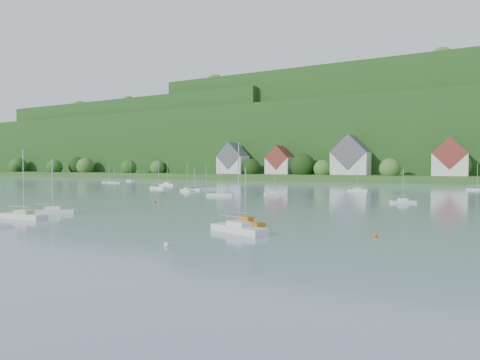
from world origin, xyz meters
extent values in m
cube|color=#274F1D|center=(0.00, 200.00, 1.50)|extent=(600.00, 60.00, 3.00)
cube|color=#163F14|center=(0.00, 275.00, 20.00)|extent=(620.00, 160.00, 40.00)
cube|color=#163F14|center=(-150.00, 260.00, 24.00)|extent=(200.00, 120.00, 52.00)
cube|color=#163F14|center=(10.00, 270.00, 28.00)|extent=(240.00, 130.00, 60.00)
sphere|color=#336124|center=(-162.23, 187.01, 6.64)|extent=(11.19, 11.19, 11.19)
sphere|color=#336124|center=(-108.08, 191.48, 5.80)|extent=(8.61, 8.61, 8.61)
sphere|color=#214F17|center=(-119.76, 180.47, 5.94)|extent=(9.03, 9.03, 9.03)
sphere|color=#336124|center=(-6.80, 183.88, 5.66)|extent=(8.19, 8.19, 8.19)
sphere|color=#336124|center=(-51.96, 186.07, 5.11)|extent=(6.49, 6.49, 6.49)
sphere|color=#214F17|center=(-229.67, 187.03, 6.88)|extent=(11.94, 11.94, 11.94)
sphere|color=#336124|center=(46.85, 192.08, 6.95)|extent=(12.16, 12.16, 12.16)
sphere|color=#336124|center=(22.99, 179.93, 5.84)|extent=(8.73, 8.73, 8.73)
sphere|color=black|center=(-43.87, 185.86, 6.03)|extent=(9.32, 9.32, 9.32)
sphere|color=black|center=(-170.45, 193.35, 6.09)|extent=(9.50, 9.50, 9.50)
sphere|color=black|center=(-174.62, 191.87, 6.87)|extent=(11.91, 11.91, 11.91)
sphere|color=#214F17|center=(-182.02, 179.81, 6.22)|extent=(9.91, 9.91, 9.91)
sphere|color=black|center=(-227.09, 184.20, 5.00)|extent=(6.16, 6.16, 6.16)
sphere|color=black|center=(-17.00, 186.36, 6.87)|extent=(11.92, 11.92, 11.92)
sphere|color=#336124|center=(-119.71, 228.54, 51.84)|extent=(10.52, 10.52, 10.52)
sphere|color=#336124|center=(-223.02, 236.35, 52.41)|extent=(13.75, 13.75, 13.75)
sphere|color=#214F17|center=(-84.27, 263.14, 51.80)|extent=(10.29, 10.29, 10.29)
sphere|color=black|center=(-190.36, 258.01, 51.80)|extent=(10.31, 10.31, 10.31)
sphere|color=black|center=(-175.19, 233.35, 51.42)|extent=(8.14, 8.14, 8.14)
sphere|color=#336124|center=(-177.57, 262.59, 51.25)|extent=(7.15, 7.15, 7.15)
sphere|color=black|center=(-243.68, 258.03, 52.04)|extent=(11.66, 11.66, 11.66)
sphere|color=black|center=(-68.16, 251.39, 51.26)|extent=(7.18, 7.18, 7.18)
sphere|color=#336124|center=(-157.98, 221.69, 51.56)|extent=(8.89, 8.89, 8.89)
sphere|color=#214F17|center=(-234.52, 225.00, 51.36)|extent=(7.77, 7.77, 7.77)
sphere|color=black|center=(-193.31, 253.95, 51.74)|extent=(9.97, 9.97, 9.97)
sphere|color=#214F17|center=(39.50, 255.03, 60.25)|extent=(12.83, 12.83, 12.83)
sphere|color=#336124|center=(-39.93, 242.18, 59.43)|extent=(8.18, 8.18, 8.18)
sphere|color=#214F17|center=(1.11, 279.65, 60.23)|extent=(12.73, 12.73, 12.73)
sphere|color=#336124|center=(39.25, 231.29, 60.09)|extent=(11.95, 11.95, 11.95)
sphere|color=#336124|center=(-47.14, 274.29, 59.24)|extent=(7.07, 7.07, 7.07)
sphere|color=black|center=(-3.47, 243.31, 59.44)|extent=(8.21, 8.21, 8.21)
sphere|color=#336124|center=(-22.82, 267.10, 60.14)|extent=(12.24, 12.24, 12.24)
sphere|color=#336124|center=(-95.50, 235.90, 60.39)|extent=(13.65, 13.65, 13.65)
sphere|color=#214F17|center=(-39.98, 262.14, 42.10)|extent=(12.01, 12.01, 12.01)
sphere|color=black|center=(-3.70, 272.21, 42.75)|extent=(15.72, 15.72, 15.72)
sphere|color=#214F17|center=(10.88, 267.92, 41.84)|extent=(10.54, 10.54, 10.54)
sphere|color=#214F17|center=(-193.30, 298.62, 41.43)|extent=(8.18, 8.18, 8.18)
sphere|color=black|center=(-175.91, 289.59, 41.53)|extent=(8.74, 8.74, 8.74)
sphere|color=black|center=(-191.77, 268.51, 42.69)|extent=(15.38, 15.38, 15.38)
cube|color=beige|center=(-55.00, 187.00, 7.50)|extent=(14.00, 10.00, 9.00)
cube|color=#525259|center=(-55.00, 187.00, 12.00)|extent=(14.00, 10.40, 14.00)
cube|color=beige|center=(-30.00, 189.00, 7.00)|extent=(12.00, 9.00, 8.00)
cube|color=maroon|center=(-30.00, 189.00, 11.00)|extent=(12.00, 9.36, 12.00)
cube|color=beige|center=(5.00, 188.00, 8.00)|extent=(16.00, 11.00, 10.00)
cube|color=#525259|center=(5.00, 188.00, 13.00)|extent=(16.00, 11.44, 16.00)
cube|color=beige|center=(45.00, 186.00, 7.50)|extent=(13.00, 10.00, 9.00)
cube|color=maroon|center=(45.00, 186.00, 12.00)|extent=(13.00, 10.40, 13.00)
cube|color=silver|center=(-0.33, 32.57, 0.34)|extent=(6.85, 2.29, 0.67)
cube|color=tan|center=(-0.33, 32.57, 0.92)|extent=(2.44, 1.46, 0.50)
cylinder|color=silver|center=(-0.33, 32.57, 4.89)|extent=(0.10, 0.10, 8.43)
cylinder|color=silver|center=(-1.34, 32.51, 1.57)|extent=(3.71, 0.30, 0.08)
cube|color=silver|center=(-1.80, 38.10, 0.29)|extent=(5.47, 5.08, 0.58)
cube|color=silver|center=(-1.80, 38.10, 0.83)|extent=(2.29, 2.21, 0.50)
cylinder|color=silver|center=(-1.80, 38.10, 4.23)|extent=(0.10, 0.10, 7.30)
cylinder|color=silver|center=(-2.45, 37.53, 1.48)|extent=(2.47, 2.18, 0.08)
cube|color=silver|center=(30.06, 35.67, 0.35)|extent=(7.17, 4.15, 0.69)
cube|color=silver|center=(30.06, 35.67, 0.94)|extent=(2.74, 2.09, 0.50)
cylinder|color=silver|center=(30.06, 35.67, 5.02)|extent=(0.10, 0.10, 8.66)
cylinder|color=silver|center=(29.08, 36.02, 1.59)|extent=(3.61, 1.35, 0.08)
cube|color=#C76A14|center=(28.00, 41.16, 0.25)|extent=(5.18, 2.77, 0.50)
cube|color=#C76A14|center=(28.00, 41.16, 0.75)|extent=(1.95, 1.44, 0.50)
cylinder|color=silver|center=(28.00, 41.16, 3.61)|extent=(0.10, 0.10, 6.23)
cylinder|color=silver|center=(27.28, 41.38, 1.40)|extent=(2.65, 0.87, 0.08)
sphere|color=white|center=(2.65, 35.90, 0.00)|extent=(0.39, 0.39, 0.39)
sphere|color=#E84300|center=(43.12, 39.35, 0.00)|extent=(0.44, 0.44, 0.44)
sphere|color=#E84300|center=(-0.71, 59.36, 0.00)|extent=(0.48, 0.48, 0.48)
sphere|color=white|center=(28.08, 26.23, 0.00)|extent=(0.45, 0.45, 0.45)
cube|color=silver|center=(0.73, 80.74, 0.30)|extent=(6.11, 3.85, 0.59)
cylinder|color=silver|center=(0.73, 80.74, 4.30)|extent=(0.10, 0.10, 7.42)
cylinder|color=silver|center=(-0.09, 80.39, 1.49)|extent=(3.03, 1.35, 0.08)
cube|color=silver|center=(-41.83, 116.00, 0.32)|extent=(6.57, 2.28, 0.65)
cube|color=silver|center=(-41.83, 116.00, 0.90)|extent=(2.35, 1.43, 0.50)
cylinder|color=silver|center=(-41.83, 116.00, 4.68)|extent=(0.10, 0.10, 8.06)
cylinder|color=silver|center=(-42.79, 116.07, 1.55)|extent=(3.54, 0.34, 0.08)
cube|color=silver|center=(-74.36, 123.44, 0.24)|extent=(4.85, 3.22, 0.47)
cylinder|color=silver|center=(-74.36, 123.44, 3.43)|extent=(0.10, 0.10, 5.92)
cylinder|color=silver|center=(-75.00, 123.13, 1.37)|extent=(2.39, 1.18, 0.08)
cube|color=silver|center=(40.52, 80.59, 0.23)|extent=(4.65, 3.65, 0.47)
cube|color=silver|center=(40.52, 80.59, 0.72)|extent=(1.88, 1.66, 0.50)
cylinder|color=silver|center=(40.52, 80.59, 3.40)|extent=(0.10, 0.10, 5.86)
cylinder|color=silver|center=(39.93, 80.21, 1.37)|extent=(2.21, 1.47, 0.08)
cube|color=silver|center=(-16.73, 96.13, 0.23)|extent=(4.76, 1.80, 0.46)
cylinder|color=silver|center=(-16.73, 96.13, 3.37)|extent=(0.10, 0.10, 5.81)
cylinder|color=silver|center=(-17.42, 96.21, 1.36)|extent=(2.55, 0.36, 0.08)
cube|color=silver|center=(-16.19, 101.22, 0.28)|extent=(4.26, 5.58, 0.56)
cylinder|color=silver|center=(-16.19, 101.22, 4.05)|extent=(0.10, 0.10, 6.98)
cylinder|color=silver|center=(-16.63, 100.50, 1.46)|extent=(1.68, 2.66, 0.08)
cube|color=silver|center=(10.37, 90.40, 0.26)|extent=(4.78, 4.49, 0.51)
cube|color=silver|center=(10.37, 90.40, 0.76)|extent=(2.01, 1.94, 0.50)
cylinder|color=silver|center=(10.37, 90.40, 3.72)|extent=(0.10, 0.10, 6.41)
cylinder|color=silver|center=(9.80, 89.89, 1.41)|extent=(2.15, 1.94, 0.08)
cube|color=silver|center=(-80.26, 126.28, 0.30)|extent=(5.53, 5.17, 0.59)
cylinder|color=silver|center=(-80.26, 126.28, 4.29)|extent=(0.10, 0.10, 7.40)
cylinder|color=silver|center=(-80.93, 125.69, 1.49)|extent=(2.49, 2.22, 0.08)
cube|color=silver|center=(-31.05, 97.87, 0.31)|extent=(6.32, 2.79, 0.61)
cylinder|color=silver|center=(-31.05, 97.87, 4.43)|extent=(0.10, 0.10, 7.64)
cylinder|color=silver|center=(-31.95, 98.03, 1.51)|extent=(3.32, 0.69, 0.08)
cube|color=silver|center=(-15.56, 90.86, 0.29)|extent=(5.90, 4.30, 0.59)
cube|color=silver|center=(-15.56, 90.86, 0.84)|extent=(2.35, 2.01, 0.50)
cylinder|color=silver|center=(-15.56, 90.86, 4.24)|extent=(0.10, 0.10, 7.32)
cylinder|color=silver|center=(-16.32, 91.29, 1.49)|extent=(2.84, 1.65, 0.08)
cube|color=silver|center=(53.62, 134.58, 0.28)|extent=(5.91, 2.90, 0.57)
cylinder|color=silver|center=(53.62, 134.58, 4.13)|extent=(0.10, 0.10, 7.12)
cylinder|color=silver|center=(52.79, 134.37, 1.47)|extent=(3.06, 0.82, 0.08)
cube|color=silver|center=(24.88, 112.69, 0.26)|extent=(5.38, 2.68, 0.52)
cube|color=silver|center=(24.88, 112.69, 0.77)|extent=(2.01, 1.43, 0.50)
cylinder|color=silver|center=(24.88, 112.69, 3.76)|extent=(0.10, 0.10, 6.48)
cylinder|color=silver|center=(24.13, 112.50, 1.42)|extent=(2.79, 0.78, 0.08)
cube|color=silver|center=(-83.76, 142.61, 0.32)|extent=(6.41, 4.54, 0.63)
cylinder|color=silver|center=(-83.76, 142.61, 4.58)|extent=(0.10, 0.10, 7.90)
cylinder|color=silver|center=(-84.60, 143.06, 1.53)|extent=(3.10, 1.71, 0.08)
camera|label=1|loc=(50.80, -2.71, 6.92)|focal=31.64mm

